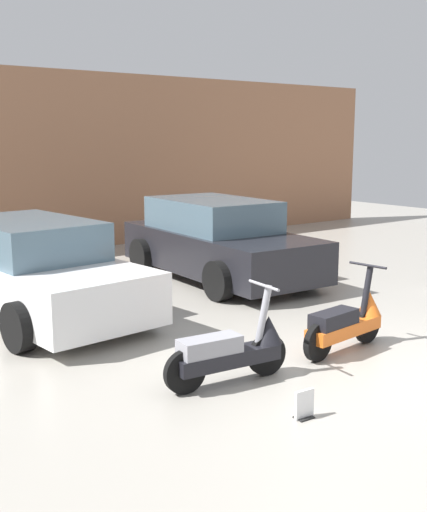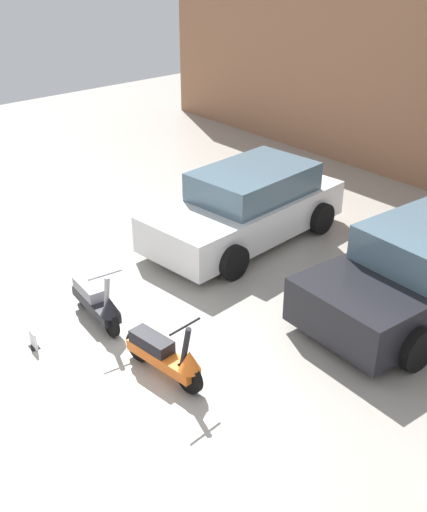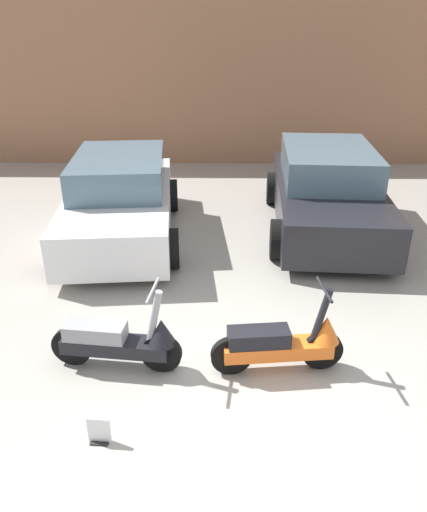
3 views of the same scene
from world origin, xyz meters
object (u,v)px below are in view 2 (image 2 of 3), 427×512
scooter_front_left (97,301)px  placard_near_left_scooter (33,341)px  scooter_front_right (166,355)px  car_rear_center (427,269)px  car_rear_left (247,206)px

scooter_front_left → placard_near_left_scooter: 1.05m
scooter_front_right → car_rear_center: bearing=67.6°
scooter_front_right → car_rear_left: bearing=116.9°
car_rear_center → placard_near_left_scooter: (-2.86, -4.97, -0.54)m
scooter_front_right → scooter_front_left: bearing=173.4°
car_rear_center → placard_near_left_scooter: size_ratio=15.89×
scooter_front_left → placard_near_left_scooter: scooter_front_left is taller
car_rear_left → car_rear_center: bearing=91.4°
scooter_front_right → car_rear_left: (-2.32, 3.56, 0.29)m
scooter_front_right → car_rear_center: size_ratio=0.34×
placard_near_left_scooter → scooter_front_right: bearing=30.7°
scooter_front_right → placard_near_left_scooter: 1.99m
scooter_front_left → car_rear_center: size_ratio=0.34×
scooter_front_left → car_rear_left: bearing=106.4°
scooter_front_left → scooter_front_right: 1.68m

